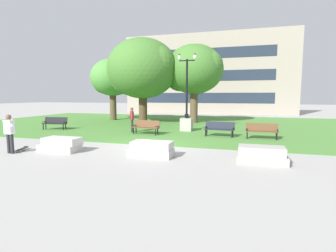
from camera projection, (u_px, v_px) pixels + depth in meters
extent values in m
plane|color=#A3A09B|center=(149.00, 145.00, 13.28)|extent=(140.00, 140.00, 0.00)
cube|color=#4C8438|center=(190.00, 125.00, 22.80)|extent=(40.00, 20.00, 0.02)
cube|color=#BCB7B2|center=(60.00, 148.00, 11.90)|extent=(1.80, 0.90, 0.32)
cube|color=beige|center=(62.00, 141.00, 11.82)|extent=(1.66, 0.83, 0.32)
cube|color=#BCB7B2|center=(151.00, 153.00, 10.87)|extent=(1.80, 0.90, 0.32)
cube|color=beige|center=(152.00, 145.00, 10.82)|extent=(1.66, 0.83, 0.32)
cube|color=#9E9991|center=(262.00, 159.00, 9.77)|extent=(1.80, 0.90, 0.32)
cube|color=#A6A098|center=(261.00, 151.00, 9.74)|extent=(1.66, 0.83, 0.32)
cylinder|color=#28282D|center=(9.00, 144.00, 11.47)|extent=(0.15, 0.15, 0.86)
cylinder|color=#28282D|center=(12.00, 144.00, 11.39)|extent=(0.15, 0.15, 0.86)
cube|color=white|center=(9.00, 127.00, 11.35)|extent=(0.42, 0.27, 0.60)
cylinder|color=white|center=(10.00, 122.00, 11.66)|extent=(0.55, 0.15, 0.31)
cylinder|color=white|center=(8.00, 123.00, 10.99)|extent=(0.55, 0.15, 0.31)
sphere|color=brown|center=(8.00, 117.00, 11.30)|extent=(0.22, 0.22, 0.22)
cube|color=black|center=(21.00, 149.00, 11.93)|extent=(0.44, 0.82, 0.02)
cube|color=black|center=(26.00, 147.00, 12.38)|extent=(0.23, 0.18, 0.06)
cube|color=black|center=(15.00, 151.00, 11.48)|extent=(0.23, 0.18, 0.06)
cylinder|color=silver|center=(21.00, 149.00, 12.15)|extent=(0.05, 0.06, 0.06)
cylinder|color=silver|center=(26.00, 149.00, 12.16)|extent=(0.05, 0.06, 0.06)
cylinder|color=silver|center=(16.00, 152.00, 11.72)|extent=(0.05, 0.06, 0.06)
cylinder|color=silver|center=(21.00, 151.00, 11.72)|extent=(0.05, 0.06, 0.06)
cube|color=black|center=(54.00, 124.00, 19.33)|extent=(1.84, 0.67, 0.05)
cube|color=black|center=(56.00, 120.00, 19.55)|extent=(1.80, 0.36, 0.46)
cube|color=black|center=(44.00, 122.00, 19.45)|extent=(0.11, 0.40, 0.04)
cube|color=black|center=(65.00, 122.00, 19.19)|extent=(0.11, 0.40, 0.04)
cylinder|color=black|center=(43.00, 127.00, 19.33)|extent=(0.07, 0.07, 0.41)
cylinder|color=black|center=(63.00, 127.00, 19.08)|extent=(0.07, 0.07, 0.41)
cylinder|color=black|center=(46.00, 126.00, 19.64)|extent=(0.07, 0.07, 0.41)
cylinder|color=black|center=(66.00, 127.00, 19.39)|extent=(0.07, 0.07, 0.41)
cube|color=brown|center=(145.00, 128.00, 16.88)|extent=(1.84, 0.66, 0.05)
cube|color=brown|center=(147.00, 124.00, 17.08)|extent=(1.80, 0.35, 0.46)
cube|color=black|center=(134.00, 125.00, 17.20)|extent=(0.11, 0.40, 0.04)
cube|color=black|center=(157.00, 126.00, 16.53)|extent=(0.11, 0.40, 0.04)
cylinder|color=black|center=(134.00, 131.00, 17.08)|extent=(0.07, 0.07, 0.41)
cylinder|color=black|center=(155.00, 132.00, 16.44)|extent=(0.07, 0.07, 0.41)
cylinder|color=black|center=(136.00, 130.00, 17.37)|extent=(0.07, 0.07, 0.41)
cylinder|color=black|center=(158.00, 132.00, 16.73)|extent=(0.07, 0.07, 0.41)
cube|color=brown|center=(262.00, 132.00, 15.06)|extent=(1.80, 0.45, 0.05)
cube|color=brown|center=(262.00, 127.00, 15.28)|extent=(1.80, 0.14, 0.46)
cube|color=black|center=(247.00, 129.00, 15.29)|extent=(0.06, 0.40, 0.04)
cube|color=black|center=(278.00, 130.00, 14.81)|extent=(0.06, 0.40, 0.04)
cylinder|color=black|center=(247.00, 135.00, 15.17)|extent=(0.07, 0.07, 0.41)
cylinder|color=black|center=(277.00, 137.00, 14.71)|extent=(0.07, 0.07, 0.41)
cylinder|color=black|center=(247.00, 135.00, 15.48)|extent=(0.07, 0.07, 0.41)
cylinder|color=black|center=(276.00, 136.00, 15.01)|extent=(0.07, 0.07, 0.41)
cube|color=#1E232D|center=(219.00, 130.00, 15.96)|extent=(1.83, 0.61, 0.05)
cube|color=#1E232D|center=(220.00, 125.00, 16.16)|extent=(1.80, 0.30, 0.46)
cube|color=black|center=(206.00, 127.00, 16.26)|extent=(0.10, 0.40, 0.04)
cube|color=black|center=(233.00, 128.00, 15.63)|extent=(0.10, 0.40, 0.04)
cylinder|color=black|center=(206.00, 133.00, 16.14)|extent=(0.07, 0.07, 0.41)
cylinder|color=black|center=(232.00, 134.00, 15.54)|extent=(0.07, 0.07, 0.41)
cylinder|color=black|center=(207.00, 132.00, 16.43)|extent=(0.07, 0.07, 0.41)
cylinder|color=black|center=(233.00, 134.00, 15.84)|extent=(0.07, 0.07, 0.41)
cube|color=#ADA89E|center=(187.00, 124.00, 18.71)|extent=(0.80, 0.80, 0.90)
cylinder|color=black|center=(187.00, 116.00, 18.64)|extent=(0.28, 0.28, 0.30)
cylinder|color=black|center=(187.00, 89.00, 18.42)|extent=(0.14, 0.14, 4.12)
cube|color=black|center=(187.00, 61.00, 18.19)|extent=(1.10, 0.08, 0.08)
ellipsoid|color=white|center=(179.00, 57.00, 18.32)|extent=(0.22, 0.22, 0.36)
cone|color=black|center=(179.00, 54.00, 18.30)|extent=(0.20, 0.20, 0.13)
ellipsoid|color=white|center=(195.00, 57.00, 18.01)|extent=(0.22, 0.22, 0.36)
cone|color=black|center=(195.00, 54.00, 17.99)|extent=(0.20, 0.20, 0.13)
cylinder|color=#4C3823|center=(143.00, 106.00, 23.97)|extent=(0.76, 0.76, 3.18)
ellipsoid|color=#42752D|center=(143.00, 69.00, 23.58)|extent=(6.33, 6.33, 5.38)
sphere|color=#42752D|center=(128.00, 77.00, 24.75)|extent=(3.48, 3.48, 3.48)
sphere|color=#42752D|center=(157.00, 64.00, 22.50)|extent=(3.16, 3.16, 3.16)
cylinder|color=brown|center=(194.00, 104.00, 24.20)|extent=(0.70, 0.70, 3.43)
ellipsoid|color=#42752D|center=(194.00, 69.00, 23.84)|extent=(5.27, 5.27, 4.48)
sphere|color=#42752D|center=(180.00, 76.00, 24.81)|extent=(2.90, 2.90, 2.90)
sphere|color=#42752D|center=(208.00, 65.00, 22.93)|extent=(2.63, 2.63, 2.63)
cylinder|color=brown|center=(113.00, 105.00, 26.98)|extent=(0.66, 0.66, 3.13)
ellipsoid|color=#4C893D|center=(112.00, 77.00, 26.65)|extent=(4.42, 4.42, 3.76)
sphere|color=#4C893D|center=(104.00, 82.00, 27.47)|extent=(2.43, 2.43, 2.43)
sphere|color=#4C893D|center=(120.00, 75.00, 25.90)|extent=(2.21, 2.21, 2.21)
cylinder|color=#28282D|center=(132.00, 126.00, 18.02)|extent=(0.15, 0.15, 0.86)
cylinder|color=#28282D|center=(132.00, 126.00, 17.82)|extent=(0.15, 0.15, 0.86)
cube|color=maroon|center=(132.00, 115.00, 17.83)|extent=(0.40, 0.47, 0.60)
cylinder|color=maroon|center=(132.00, 115.00, 18.11)|extent=(0.16, 0.17, 0.56)
cylinder|color=maroon|center=(132.00, 115.00, 17.56)|extent=(0.16, 0.17, 0.56)
sphere|color=brown|center=(132.00, 109.00, 17.78)|extent=(0.22, 0.22, 0.22)
cube|color=gray|center=(207.00, 74.00, 36.16)|extent=(23.70, 1.00, 11.03)
cube|color=#232D3D|center=(206.00, 98.00, 36.06)|extent=(17.78, 0.03, 1.40)
cube|color=#232D3D|center=(206.00, 76.00, 35.71)|extent=(17.78, 0.03, 1.40)
cube|color=#232D3D|center=(206.00, 53.00, 35.36)|extent=(17.78, 0.03, 1.40)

